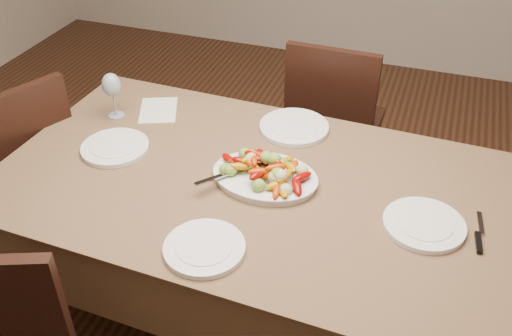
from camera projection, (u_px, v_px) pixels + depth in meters
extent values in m
cube|color=brown|center=(256.00, 259.00, 2.22)|extent=(1.88, 1.11, 0.76)
ellipsoid|color=white|center=(265.00, 178.00, 1.99)|extent=(0.37, 0.28, 0.02)
cylinder|color=white|center=(115.00, 148.00, 2.15)|extent=(0.25, 0.25, 0.02)
cylinder|color=white|center=(424.00, 225.00, 1.80)|extent=(0.26, 0.26, 0.02)
cylinder|color=white|center=(294.00, 127.00, 2.27)|extent=(0.28, 0.28, 0.02)
cylinder|color=white|center=(204.00, 248.00, 1.72)|extent=(0.25, 0.25, 0.02)
cube|color=silver|center=(158.00, 110.00, 2.39)|extent=(0.22, 0.25, 0.00)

